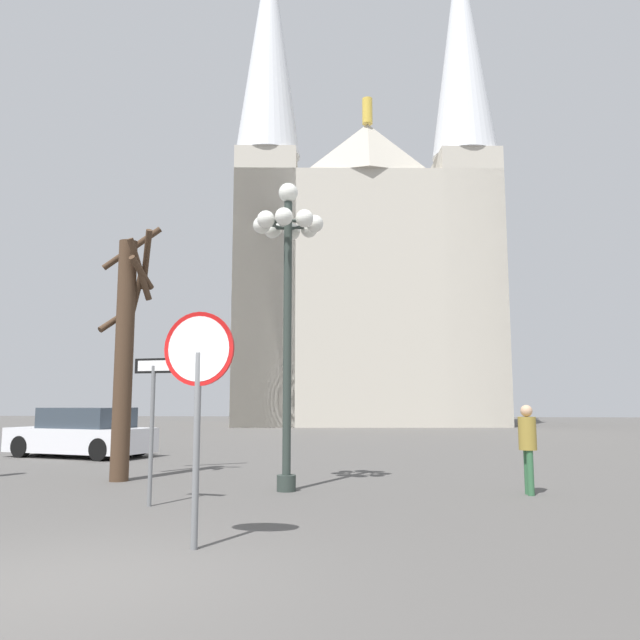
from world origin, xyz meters
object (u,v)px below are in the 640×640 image
(cathedral, at_px, (364,268))
(one_way_arrow_sign, at_px, (152,410))
(bare_tree, at_px, (126,346))
(parked_car_near_white, at_px, (82,434))
(street_lamp, at_px, (288,267))
(pedestrian_walking, at_px, (528,440))
(stop_sign, at_px, (198,378))

(cathedral, height_order, one_way_arrow_sign, cathedral)
(bare_tree, height_order, parked_car_near_white, bare_tree)
(parked_car_near_white, bearing_deg, cathedral, 72.80)
(one_way_arrow_sign, xyz_separation_m, street_lamp, (1.95, 1.86, 2.77))
(bare_tree, bearing_deg, pedestrian_walking, -8.18)
(cathedral, distance_m, one_way_arrow_sign, 35.41)
(street_lamp, bearing_deg, one_way_arrow_sign, -136.29)
(parked_car_near_white, bearing_deg, stop_sign, -58.18)
(one_way_arrow_sign, height_order, bare_tree, bare_tree)
(stop_sign, xyz_separation_m, parked_car_near_white, (-6.89, 11.10, -1.27))
(parked_car_near_white, bearing_deg, street_lamp, -41.71)
(street_lamp, xyz_separation_m, pedestrian_walking, (4.44, -0.03, -3.33))
(cathedral, xyz_separation_m, stop_sign, (-1.05, -36.75, -9.21))
(one_way_arrow_sign, distance_m, street_lamp, 3.86)
(one_way_arrow_sign, bearing_deg, stop_sign, -60.19)
(stop_sign, height_order, one_way_arrow_sign, stop_sign)
(cathedral, distance_m, pedestrian_walking, 33.93)
(one_way_arrow_sign, relative_size, bare_tree, 0.42)
(stop_sign, distance_m, bare_tree, 6.76)
(street_lamp, height_order, parked_car_near_white, street_lamp)
(parked_car_near_white, height_order, pedestrian_walking, pedestrian_walking)
(bare_tree, height_order, pedestrian_walking, bare_tree)
(one_way_arrow_sign, bearing_deg, bare_tree, 120.65)
(bare_tree, xyz_separation_m, pedestrian_walking, (8.17, -1.17, -1.91))
(one_way_arrow_sign, xyz_separation_m, parked_car_near_white, (-5.30, 8.32, -0.84))
(one_way_arrow_sign, xyz_separation_m, pedestrian_walking, (6.39, 1.83, -0.56))
(stop_sign, bearing_deg, parked_car_near_white, 121.82)
(one_way_arrow_sign, relative_size, street_lamp, 0.40)
(cathedral, bearing_deg, parked_car_near_white, -107.20)
(stop_sign, distance_m, one_way_arrow_sign, 3.23)
(cathedral, bearing_deg, one_way_arrow_sign, -94.45)
(one_way_arrow_sign, height_order, pedestrian_walking, one_way_arrow_sign)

